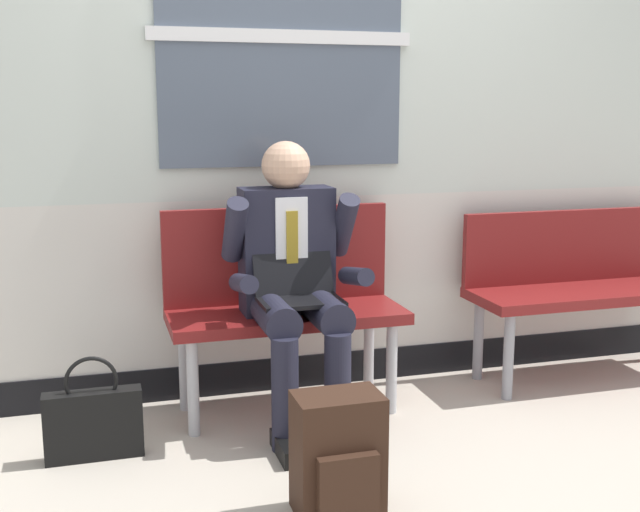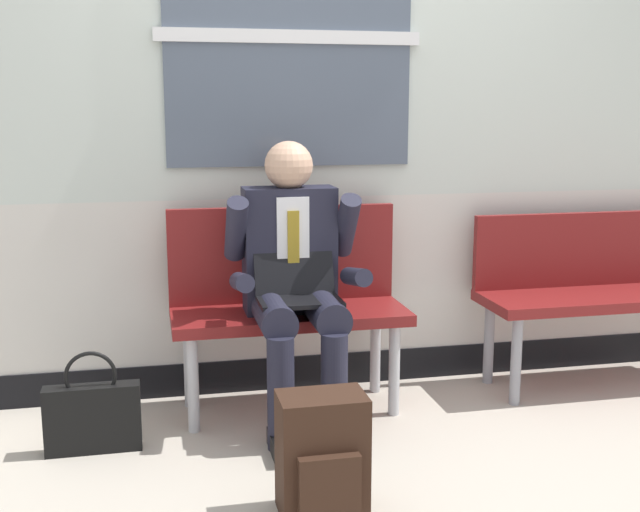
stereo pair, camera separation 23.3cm
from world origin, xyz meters
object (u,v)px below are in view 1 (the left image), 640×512
object	(u,v)px
handbag	(93,422)
bench_empty	(579,279)
person_seated	(294,278)
bench_with_person	(283,295)
backpack	(338,456)

from	to	relation	value
handbag	bench_empty	bearing A→B (deg)	7.86
person_seated	handbag	size ratio (longest dim) A/B	2.92
bench_empty	person_seated	size ratio (longest dim) A/B	0.97
bench_with_person	handbag	bearing A→B (deg)	-158.37
bench_with_person	person_seated	distance (m)	0.23
backpack	handbag	bearing A→B (deg)	139.46
bench_with_person	bench_empty	size ratio (longest dim) A/B	0.89
bench_with_person	backpack	distance (m)	1.06
bench_with_person	person_seated	world-z (taller)	person_seated
person_seated	handbag	distance (m)	0.99
bench_empty	person_seated	bearing A→B (deg)	-172.88
bench_with_person	person_seated	xyz separation A→B (m)	(-0.00, -0.20, 0.12)
bench_with_person	person_seated	size ratio (longest dim) A/B	0.86
person_seated	backpack	size ratio (longest dim) A/B	2.90
backpack	person_seated	bearing A→B (deg)	85.89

